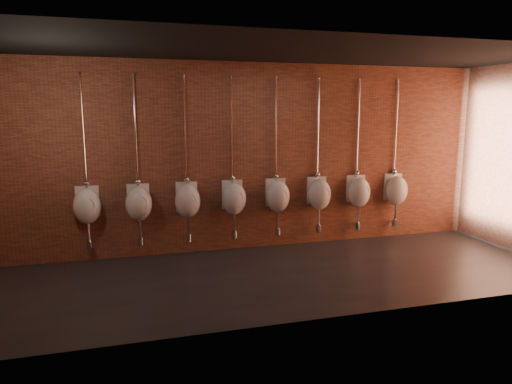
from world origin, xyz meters
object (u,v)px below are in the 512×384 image
(urinal_0, at_px, (87,205))
(urinal_6, at_px, (359,192))
(urinal_1, at_px, (139,203))
(urinal_3, at_px, (234,198))
(urinal_2, at_px, (188,200))
(urinal_5, at_px, (319,194))
(urinal_7, at_px, (396,190))
(urinal_4, at_px, (278,196))

(urinal_0, height_order, urinal_6, same)
(urinal_1, relative_size, urinal_3, 1.00)
(urinal_2, height_order, urinal_5, same)
(urinal_6, distance_m, urinal_7, 0.78)
(urinal_7, bearing_deg, urinal_3, 180.00)
(urinal_1, height_order, urinal_7, same)
(urinal_6, bearing_deg, urinal_4, 180.00)
(urinal_1, xyz_separation_m, urinal_6, (3.92, 0.00, 0.00))
(urinal_2, xyz_separation_m, urinal_4, (1.57, 0.00, 0.00))
(urinal_1, relative_size, urinal_6, 1.00)
(urinal_0, height_order, urinal_7, same)
(urinal_0, distance_m, urinal_2, 1.57)
(urinal_5, height_order, urinal_7, same)
(urinal_2, xyz_separation_m, urinal_7, (3.92, 0.00, 0.00))
(urinal_0, relative_size, urinal_7, 1.00)
(urinal_4, distance_m, urinal_5, 0.78)
(urinal_0, relative_size, urinal_3, 1.00)
(urinal_0, bearing_deg, urinal_2, 0.00)
(urinal_3, distance_m, urinal_7, 3.13)
(urinal_0, bearing_deg, urinal_4, 0.00)
(urinal_3, relative_size, urinal_6, 1.00)
(urinal_0, distance_m, urinal_7, 5.48)
(urinal_3, xyz_separation_m, urinal_5, (1.57, 0.00, 0.00))
(urinal_6, bearing_deg, urinal_5, 180.00)
(urinal_5, bearing_deg, urinal_0, 180.00)
(urinal_5, height_order, urinal_6, same)
(urinal_3, bearing_deg, urinal_0, 180.00)
(urinal_4, bearing_deg, urinal_5, 0.00)
(urinal_5, bearing_deg, urinal_4, 180.00)
(urinal_6, bearing_deg, urinal_1, 180.00)
(urinal_5, distance_m, urinal_6, 0.78)
(urinal_2, xyz_separation_m, urinal_3, (0.78, 0.00, 0.00))
(urinal_1, bearing_deg, urinal_7, 0.00)
(urinal_4, relative_size, urinal_7, 1.00)
(urinal_7, bearing_deg, urinal_5, 180.00)
(urinal_4, distance_m, urinal_7, 2.35)
(urinal_1, distance_m, urinal_5, 3.13)
(urinal_2, relative_size, urinal_3, 1.00)
(urinal_2, bearing_deg, urinal_3, 0.00)
(urinal_3, xyz_separation_m, urinal_6, (2.35, 0.00, 0.00))
(urinal_2, height_order, urinal_3, same)
(urinal_5, relative_size, urinal_7, 1.00)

